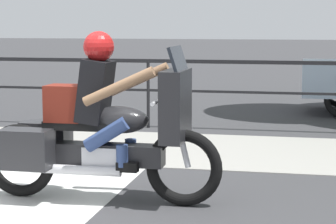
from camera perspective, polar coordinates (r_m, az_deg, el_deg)
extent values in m
plane|color=#38383A|center=(6.00, -13.38, -8.97)|extent=(120.00, 120.00, 0.00)
cube|color=#99968E|center=(9.09, -4.22, -2.99)|extent=(44.00, 2.40, 0.01)
cube|color=black|center=(10.58, -1.75, 4.47)|extent=(36.00, 0.04, 0.06)
cube|color=black|center=(10.61, -1.74, 1.92)|extent=(36.00, 0.03, 0.04)
cylinder|color=black|center=(10.62, -1.74, 1.62)|extent=(0.05, 0.05, 1.12)
torus|color=black|center=(6.12, 1.40, -4.89)|extent=(0.73, 0.11, 0.73)
torus|color=black|center=(6.61, -12.77, -4.13)|extent=(0.73, 0.11, 0.73)
cube|color=#232326|center=(6.30, -5.98, -3.64)|extent=(1.25, 0.22, 0.20)
cube|color=silver|center=(6.30, -5.69, -4.10)|extent=(0.34, 0.26, 0.26)
ellipsoid|color=#232326|center=(6.18, -4.28, -0.68)|extent=(0.57, 0.30, 0.26)
cube|color=black|center=(6.30, -7.44, -1.11)|extent=(0.72, 0.28, 0.08)
cube|color=#232326|center=(6.04, 0.67, 0.57)|extent=(0.20, 0.61, 0.66)
cube|color=#1E232B|center=(5.99, 0.86, 4.64)|extent=(0.10, 0.52, 0.24)
cylinder|color=silver|center=(6.06, -0.63, 1.08)|extent=(0.04, 0.70, 0.04)
cylinder|color=silver|center=(6.24, -8.14, -5.01)|extent=(0.90, 0.09, 0.09)
cube|color=#232326|center=(6.29, -12.23, -3.16)|extent=(0.48, 0.28, 0.37)
cube|color=#232326|center=(6.73, -10.57, -2.41)|extent=(0.48, 0.28, 0.37)
cylinder|color=silver|center=(6.07, 1.13, -2.18)|extent=(0.20, 0.06, 0.58)
cube|color=black|center=(6.22, -6.35, 1.82)|extent=(0.32, 0.36, 0.62)
sphere|color=#8C6647|center=(6.18, -6.05, 5.50)|extent=(0.23, 0.23, 0.23)
sphere|color=#B21919|center=(6.18, -6.05, 5.68)|extent=(0.29, 0.29, 0.29)
cylinder|color=#33477A|center=(6.08, -5.39, -1.97)|extent=(0.44, 0.13, 0.34)
cylinder|color=#33477A|center=(6.08, -4.01, -3.82)|extent=(0.11, 0.11, 0.21)
cube|color=black|center=(6.09, -3.55, -4.79)|extent=(0.20, 0.10, 0.09)
cylinder|color=#33477A|center=(6.37, -4.59, -1.53)|extent=(0.44, 0.13, 0.34)
cylinder|color=#33477A|center=(6.36, -3.27, -3.29)|extent=(0.11, 0.11, 0.21)
cube|color=black|center=(6.37, -2.83, -4.22)|extent=(0.20, 0.10, 0.09)
cylinder|color=#8C6647|center=(5.83, -4.32, 2.22)|extent=(0.67, 0.09, 0.37)
cylinder|color=#8C6647|center=(6.41, -2.82, 2.73)|extent=(0.67, 0.09, 0.37)
cube|color=maroon|center=(6.33, -8.91, 0.77)|extent=(0.35, 0.29, 0.35)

